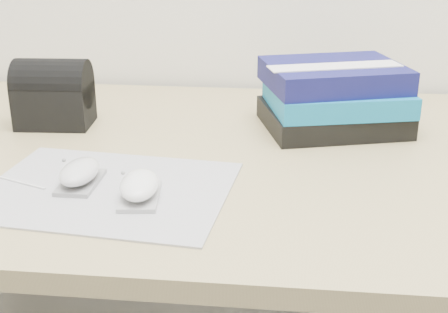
# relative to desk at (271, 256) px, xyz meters

# --- Properties ---
(desk) EXTENTS (1.60, 0.80, 0.73)m
(desk) POSITION_rel_desk_xyz_m (0.00, 0.00, 0.00)
(desk) COLOR tan
(desk) RESTS_ON ground
(mousepad) EXTENTS (0.38, 0.31, 0.00)m
(mousepad) POSITION_rel_desk_xyz_m (-0.23, -0.24, 0.24)
(mousepad) COLOR gray
(mousepad) RESTS_ON desk
(mouse_rear) EXTENTS (0.05, 0.09, 0.04)m
(mouse_rear) POSITION_rel_desk_xyz_m (-0.28, -0.23, 0.25)
(mouse_rear) COLOR gray
(mouse_rear) RESTS_ON mousepad
(mouse_front) EXTENTS (0.06, 0.10, 0.04)m
(mouse_front) POSITION_rel_desk_xyz_m (-0.18, -0.27, 0.25)
(mouse_front) COLOR #A3A3A6
(mouse_front) RESTS_ON mousepad
(book_stack) EXTENTS (0.29, 0.26, 0.12)m
(book_stack) POSITION_rel_desk_xyz_m (0.11, 0.08, 0.29)
(book_stack) COLOR black
(book_stack) RESTS_ON desk
(pouch) EXTENTS (0.14, 0.10, 0.13)m
(pouch) POSITION_rel_desk_xyz_m (-0.41, 0.04, 0.30)
(pouch) COLOR black
(pouch) RESTS_ON desk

